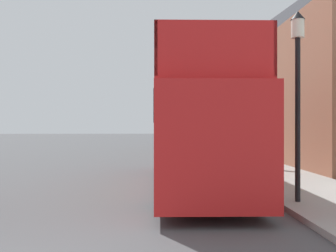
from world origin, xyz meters
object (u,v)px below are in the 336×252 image
at_px(lamp_post_nearest, 298,70).
at_px(parked_car_ahead_of_bus, 190,152).
at_px(tour_bus, 194,130).
at_px(lamp_post_second, 229,100).

bearing_deg(lamp_post_nearest, parked_car_ahead_of_bus, 98.74).
distance_m(tour_bus, parked_car_ahead_of_bus, 7.42).
bearing_deg(lamp_post_second, parked_car_ahead_of_bus, 148.26).
xyz_separation_m(tour_bus, lamp_post_second, (2.39, 6.17, 1.40)).
xyz_separation_m(parked_car_ahead_of_bus, lamp_post_second, (1.82, -1.13, 2.62)).
xyz_separation_m(tour_bus, parked_car_ahead_of_bus, (0.57, 7.29, -1.21)).
bearing_deg(tour_bus, parked_car_ahead_of_bus, 86.43).
relative_size(tour_bus, lamp_post_nearest, 2.30).
bearing_deg(tour_bus, lamp_post_nearest, -56.33).
bearing_deg(lamp_post_second, tour_bus, -111.19).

